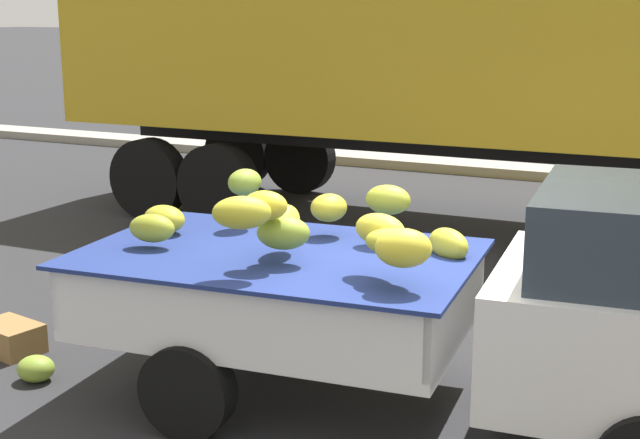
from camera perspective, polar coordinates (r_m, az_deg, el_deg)
The scene contains 6 objects.
ground at distance 6.32m, azimuth 6.50°, elevation -12.51°, with size 220.00×220.00×0.00m, color #28282B.
curb_strip at distance 15.21m, azimuth 18.41°, elevation 2.54°, with size 80.00×0.80×0.16m, color gray.
pickup_truck at distance 5.86m, azimuth 14.66°, elevation -5.60°, with size 4.97×2.17×1.70m.
semi_trailer at distance 11.12m, azimuth 12.71°, elevation 11.95°, with size 12.04×2.76×3.95m.
fallen_banana_bunch_near_tailgate at distance 7.13m, azimuth -17.78°, elevation -9.11°, with size 0.29×0.26×0.20m, color olive.
produce_crate at distance 7.78m, azimuth -19.29°, elevation -7.17°, with size 0.52×0.36×0.24m, color olive.
Camera 1 is at (1.82, -5.39, 2.74)m, focal length 49.83 mm.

